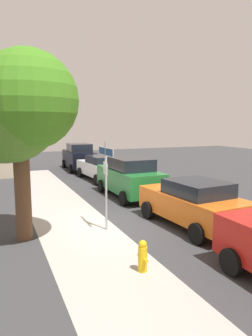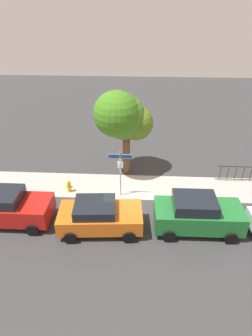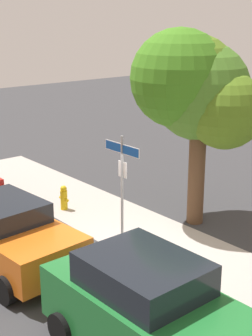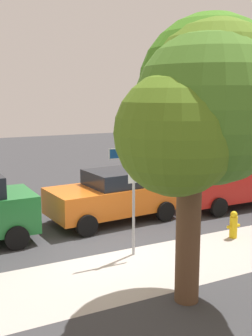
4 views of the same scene
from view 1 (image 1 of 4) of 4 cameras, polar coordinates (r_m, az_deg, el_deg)
ground_plane at (r=10.94m, az=-2.40°, el=-10.47°), size 60.00×60.00×0.00m
sidewalk_strip at (r=12.43m, az=-11.43°, el=-8.31°), size 24.00×2.60×0.00m
street_sign at (r=9.95m, az=-3.78°, el=-0.30°), size 1.33×0.07×2.95m
shade_tree at (r=9.24m, az=-20.01°, el=10.16°), size 3.64×3.28×5.55m
car_orange at (r=10.79m, az=12.46°, el=-6.30°), size 4.21×2.33×1.62m
car_green at (r=14.72m, az=0.68°, el=-1.73°), size 4.29×2.10×1.91m
car_white at (r=19.23m, az=-4.65°, el=0.13°), size 4.63×2.18×1.55m
car_black at (r=23.72m, az=-8.82°, el=2.10°), size 4.64×2.19×2.04m
iron_fence at (r=18.16m, az=-18.67°, el=-1.55°), size 5.25×0.04×1.07m
fire_hydrant at (r=7.57m, az=3.13°, el=-16.13°), size 0.42×0.22×0.78m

